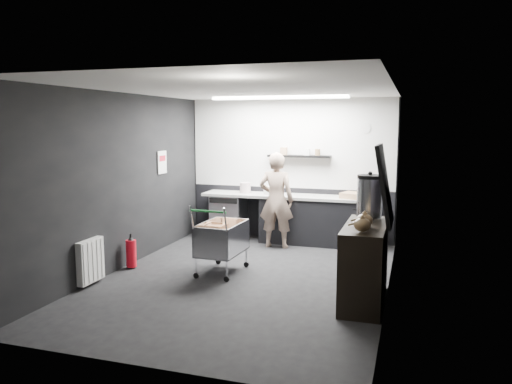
% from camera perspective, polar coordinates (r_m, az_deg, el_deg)
% --- Properties ---
extents(floor, '(5.50, 5.50, 0.00)m').
position_cam_1_polar(floor, '(7.31, -1.34, -9.93)').
color(floor, black).
rests_on(floor, ground).
extents(ceiling, '(5.50, 5.50, 0.00)m').
position_cam_1_polar(ceiling, '(6.98, -1.42, 11.68)').
color(ceiling, white).
rests_on(ceiling, wall_back).
extents(wall_back, '(5.50, 0.00, 5.50)m').
position_cam_1_polar(wall_back, '(9.65, 3.94, 2.58)').
color(wall_back, black).
rests_on(wall_back, floor).
extents(wall_front, '(5.50, 0.00, 5.50)m').
position_cam_1_polar(wall_front, '(4.54, -12.75, -3.58)').
color(wall_front, black).
rests_on(wall_front, floor).
extents(wall_left, '(0.00, 5.50, 5.50)m').
position_cam_1_polar(wall_left, '(7.89, -15.24, 1.15)').
color(wall_left, black).
rests_on(wall_left, floor).
extents(wall_right, '(0.00, 5.50, 5.50)m').
position_cam_1_polar(wall_right, '(6.65, 15.15, -0.06)').
color(wall_right, black).
rests_on(wall_right, floor).
extents(kitchen_wall_panel, '(3.95, 0.02, 1.70)m').
position_cam_1_polar(kitchen_wall_panel, '(9.59, 3.94, 5.55)').
color(kitchen_wall_panel, silver).
rests_on(kitchen_wall_panel, wall_back).
extents(dado_panel, '(3.95, 0.02, 1.00)m').
position_cam_1_polar(dado_panel, '(9.74, 3.87, -2.41)').
color(dado_panel, black).
rests_on(dado_panel, wall_back).
extents(floating_shelf, '(1.20, 0.22, 0.04)m').
position_cam_1_polar(floating_shelf, '(9.45, 4.95, 4.11)').
color(floating_shelf, black).
rests_on(floating_shelf, wall_back).
extents(wall_clock, '(0.20, 0.03, 0.20)m').
position_cam_1_polar(wall_clock, '(9.34, 12.38, 7.16)').
color(wall_clock, silver).
rests_on(wall_clock, wall_back).
extents(poster, '(0.02, 0.30, 0.40)m').
position_cam_1_polar(poster, '(8.98, -10.69, 3.35)').
color(poster, white).
rests_on(poster, wall_left).
extents(poster_red_band, '(0.02, 0.22, 0.10)m').
position_cam_1_polar(poster_red_band, '(8.97, -10.68, 3.80)').
color(poster_red_band, red).
rests_on(poster_red_band, poster).
extents(radiator, '(0.10, 0.50, 0.60)m').
position_cam_1_polar(radiator, '(7.32, -18.40, -7.48)').
color(radiator, silver).
rests_on(radiator, wall_left).
extents(ceiling_strip, '(2.40, 0.20, 0.04)m').
position_cam_1_polar(ceiling_strip, '(8.74, 2.60, 10.71)').
color(ceiling_strip, white).
rests_on(ceiling_strip, ceiling).
extents(prep_counter, '(3.20, 0.61, 0.90)m').
position_cam_1_polar(prep_counter, '(9.42, 4.22, -3.03)').
color(prep_counter, black).
rests_on(prep_counter, floor).
extents(person, '(0.65, 0.44, 1.73)m').
position_cam_1_polar(person, '(8.97, 2.32, -0.93)').
color(person, beige).
rests_on(person, floor).
extents(shopping_cart, '(0.59, 0.95, 1.03)m').
position_cam_1_polar(shopping_cart, '(7.52, -3.94, -5.56)').
color(shopping_cart, silver).
rests_on(shopping_cart, floor).
extents(sideboard, '(0.57, 1.32, 1.98)m').
position_cam_1_polar(sideboard, '(6.42, 12.45, -6.85)').
color(sideboard, black).
rests_on(sideboard, floor).
extents(fire_extinguisher, '(0.16, 0.16, 0.52)m').
position_cam_1_polar(fire_extinguisher, '(8.01, -14.08, -6.71)').
color(fire_extinguisher, red).
rests_on(fire_extinguisher, floor).
extents(cardboard_box, '(0.60, 0.52, 0.10)m').
position_cam_1_polar(cardboard_box, '(9.10, 11.41, -0.41)').
color(cardboard_box, '#A07955').
rests_on(cardboard_box, prep_counter).
extents(pink_tub, '(0.20, 0.20, 0.20)m').
position_cam_1_polar(pink_tub, '(9.59, -1.24, 0.48)').
color(pink_tub, beige).
rests_on(pink_tub, prep_counter).
extents(white_container, '(0.22, 0.20, 0.16)m').
position_cam_1_polar(white_container, '(9.40, 1.54, 0.18)').
color(white_container, silver).
rests_on(white_container, prep_counter).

